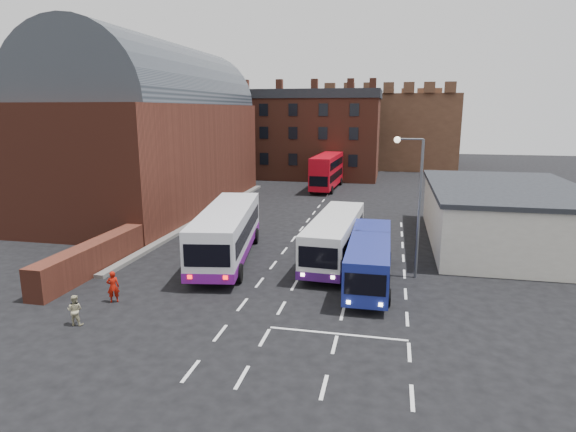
% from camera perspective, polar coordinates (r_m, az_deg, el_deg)
% --- Properties ---
extents(ground, '(180.00, 180.00, 0.00)m').
position_cam_1_polar(ground, '(25.19, -4.87, -9.73)').
color(ground, black).
extents(railway_station, '(12.00, 28.00, 16.00)m').
position_cam_1_polar(railway_station, '(48.79, -15.48, 9.84)').
color(railway_station, '#602B1E').
rests_on(railway_station, ground).
extents(forecourt_wall, '(1.20, 10.00, 1.80)m').
position_cam_1_polar(forecourt_wall, '(30.94, -22.21, -4.62)').
color(forecourt_wall, '#602B1E').
rests_on(forecourt_wall, ground).
extents(cream_building, '(10.40, 16.40, 4.25)m').
position_cam_1_polar(cream_building, '(37.87, 24.17, 0.18)').
color(cream_building, beige).
rests_on(cream_building, ground).
extents(brick_terrace, '(22.00, 10.00, 11.00)m').
position_cam_1_polar(brick_terrace, '(69.60, 1.44, 9.17)').
color(brick_terrace, brown).
rests_on(brick_terrace, ground).
extents(castle_keep, '(22.00, 22.00, 12.00)m').
position_cam_1_polar(castle_keep, '(88.34, 11.72, 9.95)').
color(castle_keep, brown).
rests_on(castle_keep, ground).
extents(bus_white_outbound, '(4.75, 12.52, 3.34)m').
position_cam_1_polar(bus_white_outbound, '(31.16, -7.24, -1.62)').
color(bus_white_outbound, silver).
rests_on(bus_white_outbound, ground).
extents(bus_white_inbound, '(3.10, 10.74, 2.90)m').
position_cam_1_polar(bus_white_inbound, '(30.71, 5.56, -2.28)').
color(bus_white_inbound, silver).
rests_on(bus_white_inbound, ground).
extents(bus_blue, '(2.46, 9.57, 2.61)m').
position_cam_1_polar(bus_blue, '(27.15, 9.64, -4.76)').
color(bus_blue, navy).
rests_on(bus_blue, ground).
extents(bus_red_double, '(2.98, 10.55, 4.18)m').
position_cam_1_polar(bus_red_double, '(58.78, 4.63, 5.32)').
color(bus_red_double, '#B70816').
rests_on(bus_red_double, ground).
extents(street_lamp, '(1.65, 0.36, 8.07)m').
position_cam_1_polar(street_lamp, '(27.83, 14.81, 2.47)').
color(street_lamp, '#585A60').
rests_on(street_lamp, ground).
extents(pedestrian_red, '(0.71, 0.64, 1.64)m').
position_cam_1_polar(pedestrian_red, '(25.93, -20.02, -7.88)').
color(pedestrian_red, '#9F1206').
rests_on(pedestrian_red, ground).
extents(pedestrian_beige, '(0.76, 0.63, 1.42)m').
position_cam_1_polar(pedestrian_beige, '(23.99, -23.95, -10.16)').
color(pedestrian_beige, tan).
rests_on(pedestrian_beige, ground).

